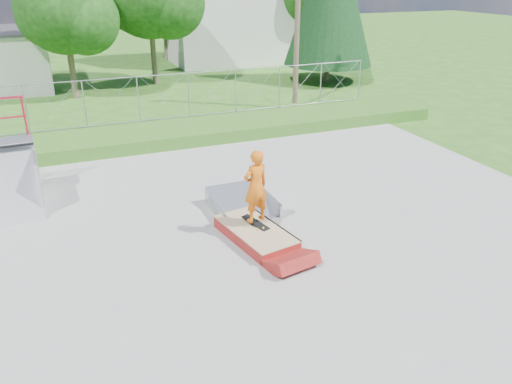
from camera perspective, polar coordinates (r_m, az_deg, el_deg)
ground at (r=11.12m, az=-3.34°, el=-8.56°), size 120.00×120.00×0.00m
concrete_pad at (r=11.11m, az=-3.35°, el=-8.47°), size 20.00×16.00×0.04m
grass_berm at (r=19.51m, az=-12.48°, el=6.34°), size 24.00×3.00×0.50m
grind_box at (r=12.04m, az=-0.06°, el=-4.85°), size 1.49×2.41×0.33m
flat_bank_ramp at (r=13.44m, az=-1.52°, el=-1.26°), size 1.62×1.73×0.49m
skateboard at (r=12.10m, az=-0.03°, el=-3.56°), size 0.51×0.82×0.13m
skater at (r=11.72m, az=-0.03°, el=0.32°), size 0.73×0.56×1.79m
chain_link_fence at (r=20.16m, az=-13.29°, el=10.23°), size 20.00×0.06×1.80m
gable_house at (r=36.96m, az=-3.31°, el=20.61°), size 8.40×6.08×8.94m
utility_pole at (r=23.45m, az=4.75°, el=19.06°), size 0.24×0.24×8.00m
tree_left_near at (r=26.84m, az=-20.57°, el=18.85°), size 4.76×4.48×6.65m
tree_back_mid at (r=37.74m, az=-10.08°, el=20.07°), size 4.08×3.84×5.70m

